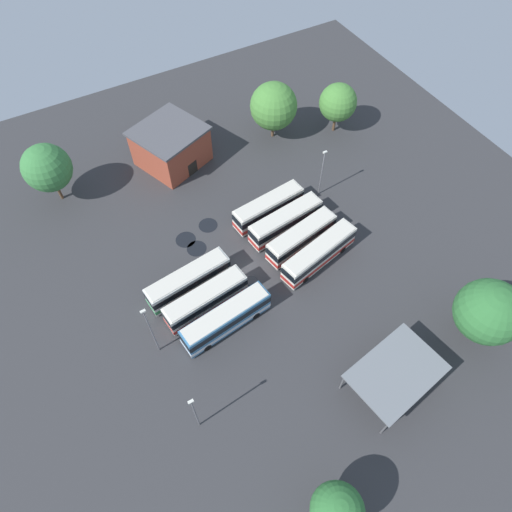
{
  "coord_description": "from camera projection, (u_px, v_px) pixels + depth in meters",
  "views": [
    {
      "loc": [
        15.09,
        29.25,
        49.06
      ],
      "look_at": [
        -1.19,
        0.02,
        1.54
      ],
      "focal_mm": 31.56,
      "sensor_mm": 36.0,
      "label": 1
    }
  ],
  "objects": [
    {
      "name": "bus_row0_slot0",
      "position": [
        268.0,
        208.0,
        62.47
      ],
      "size": [
        10.75,
        3.63,
        3.51
      ],
      "color": "silver",
      "rests_on": "ground_plane"
    },
    {
      "name": "tree_west_edge",
      "position": [
        337.0,
        510.0,
        38.94
      ],
      "size": [
        4.82,
        4.82,
        6.93
      ],
      "color": "brown",
      "rests_on": "ground_plane"
    },
    {
      "name": "bus_row1_slot1",
      "position": [
        188.0,
        281.0,
        55.57
      ],
      "size": [
        11.16,
        3.78,
        3.51
      ],
      "color": "silver",
      "rests_on": "ground_plane"
    },
    {
      "name": "tree_northeast",
      "position": [
        338.0,
        102.0,
        70.42
      ],
      "size": [
        5.92,
        5.92,
        8.31
      ],
      "color": "brown",
      "rests_on": "ground_plane"
    },
    {
      "name": "ground_plane",
      "position": [
        248.0,
        266.0,
        59.05
      ],
      "size": [
        92.72,
        92.72,
        0.0
      ],
      "primitive_type": "plane",
      "color": "#333335"
    },
    {
      "name": "lamp_post_near_entrance",
      "position": [
        195.0,
        413.0,
        43.9
      ],
      "size": [
        0.56,
        0.28,
        7.87
      ],
      "color": "slate",
      "rests_on": "ground_plane"
    },
    {
      "name": "tree_south_edge",
      "position": [
        489.0,
        312.0,
        48.74
      ],
      "size": [
        7.36,
        7.36,
        9.4
      ],
      "color": "brown",
      "rests_on": "ground_plane"
    },
    {
      "name": "lamp_post_mid_lot",
      "position": [
        322.0,
        172.0,
        62.81
      ],
      "size": [
        0.56,
        0.28,
        8.16
      ],
      "color": "slate",
      "rests_on": "ground_plane"
    },
    {
      "name": "puddle_near_shelter",
      "position": [
        197.0,
        248.0,
        60.71
      ],
      "size": [
        2.69,
        2.69,
        0.01
      ],
      "primitive_type": "cylinder",
      "color": "black",
      "rests_on": "ground_plane"
    },
    {
      "name": "puddle_centre_drain",
      "position": [
        208.0,
        225.0,
        63.03
      ],
      "size": [
        2.66,
        2.66,
        0.01
      ],
      "primitive_type": "cylinder",
      "color": "black",
      "rests_on": "ground_plane"
    },
    {
      "name": "depot_building",
      "position": [
        171.0,
        146.0,
        67.99
      ],
      "size": [
        12.08,
        11.91,
        6.08
      ],
      "color": "#99422D",
      "rests_on": "ground_plane"
    },
    {
      "name": "bus_row0_slot3",
      "position": [
        319.0,
        253.0,
        57.99
      ],
      "size": [
        11.65,
        4.9,
        3.51
      ],
      "color": "silver",
      "rests_on": "ground_plane"
    },
    {
      "name": "bus_row1_slot3",
      "position": [
        226.0,
        319.0,
        52.55
      ],
      "size": [
        11.52,
        3.89,
        3.51
      ],
      "color": "teal",
      "rests_on": "ground_plane"
    },
    {
      "name": "tree_northwest",
      "position": [
        274.0,
        106.0,
        69.25
      ],
      "size": [
        7.33,
        7.33,
        9.41
      ],
      "color": "brown",
      "rests_on": "ground_plane"
    },
    {
      "name": "bus_row1_slot2",
      "position": [
        206.0,
        299.0,
        54.04
      ],
      "size": [
        10.86,
        3.79,
        3.51
      ],
      "color": "silver",
      "rests_on": "ground_plane"
    },
    {
      "name": "lamp_post_by_building",
      "position": [
        151.0,
        330.0,
        48.1
      ],
      "size": [
        0.56,
        0.28,
        9.47
      ],
      "color": "slate",
      "rests_on": "ground_plane"
    },
    {
      "name": "puddle_between_rows",
      "position": [
        186.0,
        240.0,
        61.58
      ],
      "size": [
        2.78,
        2.78,
        0.01
      ],
      "primitive_type": "cylinder",
      "color": "black",
      "rests_on": "ground_plane"
    },
    {
      "name": "maintenance_shelter",
      "position": [
        397.0,
        372.0,
        47.09
      ],
      "size": [
        10.74,
        8.15,
        3.72
      ],
      "color": "slate",
      "rests_on": "ground_plane"
    },
    {
      "name": "puddle_back_corner",
      "position": [
        251.0,
        282.0,
        57.65
      ],
      "size": [
        1.9,
        1.9,
        0.01
      ],
      "primitive_type": "cylinder",
      "color": "black",
      "rests_on": "ground_plane"
    },
    {
      "name": "tree_north_edge",
      "position": [
        47.0,
        168.0,
        61.11
      ],
      "size": [
        6.65,
        6.65,
        9.33
      ],
      "color": "brown",
      "rests_on": "ground_plane"
    },
    {
      "name": "bus_row0_slot1",
      "position": [
        285.0,
        221.0,
        61.07
      ],
      "size": [
        11.1,
        3.78,
        3.51
      ],
      "color": "silver",
      "rests_on": "ground_plane"
    },
    {
      "name": "bus_row0_slot2",
      "position": [
        301.0,
        237.0,
        59.47
      ],
      "size": [
        10.71,
        4.33,
        3.51
      ],
      "color": "silver",
      "rests_on": "ground_plane"
    }
  ]
}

